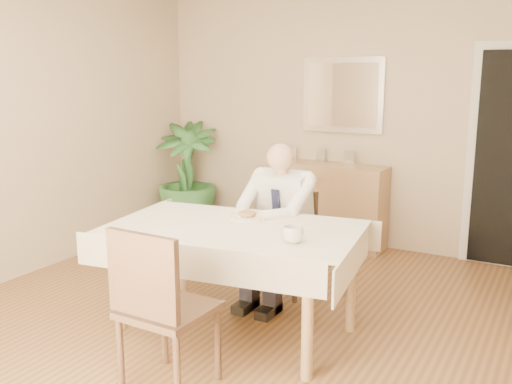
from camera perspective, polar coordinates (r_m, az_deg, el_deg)
The scene contains 16 objects.
room at distance 3.68m, azimuth -2.67°, elevation 4.34°, with size 5.00×5.02×2.60m.
mirror at distance 5.95m, azimuth 8.66°, elevation 9.56°, with size 0.86×0.04×0.76m.
dining_table at distance 3.92m, azimuth -2.18°, elevation -4.64°, with size 1.85×1.25×0.75m.
chair_far at distance 4.71m, azimuth 3.38°, elevation -4.38°, with size 0.39×0.40×0.83m.
chair_near at distance 3.22m, azimuth -9.73°, elevation -10.80°, with size 0.47×0.47×0.97m.
seated_man at distance 4.41m, azimuth 1.83°, elevation -2.42°, with size 0.48×0.72×1.24m.
plate at distance 4.11m, azimuth -0.93°, elevation -2.50°, with size 0.26×0.26×0.02m, color white.
food at distance 4.10m, azimuth -0.93°, elevation -2.20°, with size 0.14×0.14×0.06m, color brown.
knife at distance 4.03m, azimuth -0.87°, elevation -2.52°, with size 0.01×0.01×0.13m, color silver.
fork at distance 4.07m, azimuth -1.84°, elevation -2.38°, with size 0.01×0.01×0.13m, color silver.
coffee_mug at distance 3.52m, azimuth 3.76°, elevation -4.27°, with size 0.13×0.13×0.10m, color white.
sideboard at distance 5.97m, azimuth 7.81°, elevation -1.31°, with size 1.07×0.36×0.85m, color #A57D5A.
photo_frame_left at distance 6.15m, azimuth 3.62°, elevation 3.87°, with size 0.10×0.02×0.14m, color silver.
photo_frame_center at distance 6.02m, azimuth 6.48°, elevation 3.65°, with size 0.10×0.02×0.14m, color silver.
photo_frame_right at distance 5.90m, azimuth 9.36°, elevation 3.40°, with size 0.10×0.02×0.14m, color silver.
potted_palm at distance 6.56m, azimuth -6.94°, elevation 1.59°, with size 0.69×0.69×1.23m, color #255524.
Camera 1 is at (1.93, -3.10, 1.79)m, focal length 40.00 mm.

